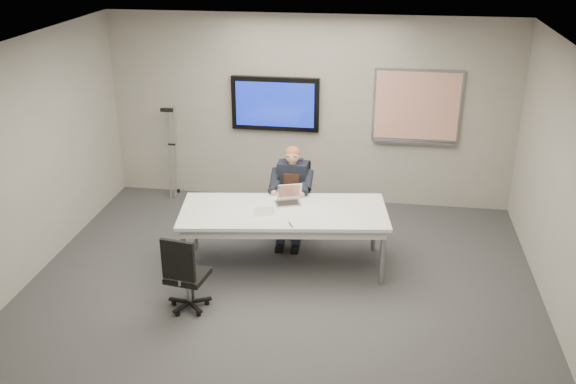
# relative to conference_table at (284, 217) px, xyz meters

# --- Properties ---
(floor) EXTENTS (6.00, 6.00, 0.02)m
(floor) POSITION_rel_conference_table_xyz_m (0.05, -0.85, -0.68)
(floor) COLOR #39393B
(floor) RESTS_ON ground
(ceiling) EXTENTS (6.00, 6.00, 0.02)m
(ceiling) POSITION_rel_conference_table_xyz_m (0.05, -0.85, 2.12)
(ceiling) COLOR silver
(ceiling) RESTS_ON wall_back
(wall_back) EXTENTS (6.00, 0.02, 2.80)m
(wall_back) POSITION_rel_conference_table_xyz_m (0.05, 2.15, 0.72)
(wall_back) COLOR gray
(wall_back) RESTS_ON ground
(wall_front) EXTENTS (6.00, 0.02, 2.80)m
(wall_front) POSITION_rel_conference_table_xyz_m (0.05, -3.85, 0.72)
(wall_front) COLOR gray
(wall_front) RESTS_ON ground
(wall_left) EXTENTS (0.02, 6.00, 2.80)m
(wall_left) POSITION_rel_conference_table_xyz_m (-2.95, -0.85, 0.72)
(wall_left) COLOR gray
(wall_left) RESTS_ON ground
(wall_right) EXTENTS (0.02, 6.00, 2.80)m
(wall_right) POSITION_rel_conference_table_xyz_m (3.05, -0.85, 0.72)
(wall_right) COLOR gray
(wall_right) RESTS_ON ground
(conference_table) EXTENTS (2.61, 1.37, 0.77)m
(conference_table) POSITION_rel_conference_table_xyz_m (0.00, 0.00, 0.00)
(conference_table) COLOR white
(conference_table) RESTS_ON ground
(tv_display) EXTENTS (1.30, 0.09, 0.80)m
(tv_display) POSITION_rel_conference_table_xyz_m (-0.45, 2.10, 0.82)
(tv_display) COLOR black
(tv_display) RESTS_ON wall_back
(whiteboard) EXTENTS (1.25, 0.08, 1.10)m
(whiteboard) POSITION_rel_conference_table_xyz_m (1.60, 2.12, 0.85)
(whiteboard) COLOR #95979D
(whiteboard) RESTS_ON wall_back
(office_chair_far) EXTENTS (0.50, 0.50, 1.01)m
(office_chair_far) POSITION_rel_conference_table_xyz_m (-0.01, 0.94, -0.36)
(office_chair_far) COLOR black
(office_chair_far) RESTS_ON ground
(office_chair_near) EXTENTS (0.50, 0.50, 0.93)m
(office_chair_near) POSITION_rel_conference_table_xyz_m (-0.90, -1.13, -0.39)
(office_chair_near) COLOR black
(office_chair_near) RESTS_ON ground
(seated_person) EXTENTS (0.40, 0.68, 1.28)m
(seated_person) POSITION_rel_conference_table_xyz_m (-0.02, 0.70, -0.16)
(seated_person) COLOR #202536
(seated_person) RESTS_ON office_chair_far
(crutch) EXTENTS (0.25, 0.63, 1.53)m
(crutch) POSITION_rel_conference_table_xyz_m (-2.02, 1.94, 0.06)
(crutch) COLOR #A8ACB0
(crutch) RESTS_ON ground
(laptop) EXTENTS (0.36, 0.38, 0.22)m
(laptop) POSITION_rel_conference_table_xyz_m (0.02, 0.24, 0.14)
(laptop) COLOR silver
(laptop) RESTS_ON conference_table
(name_tent) EXTENTS (0.24, 0.14, 0.09)m
(name_tent) POSITION_rel_conference_table_xyz_m (-0.21, -0.16, 0.13)
(name_tent) COLOR white
(name_tent) RESTS_ON conference_table
(pen) EXTENTS (0.07, 0.14, 0.01)m
(pen) POSITION_rel_conference_table_xyz_m (0.15, -0.40, 0.09)
(pen) COLOR black
(pen) RESTS_ON conference_table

